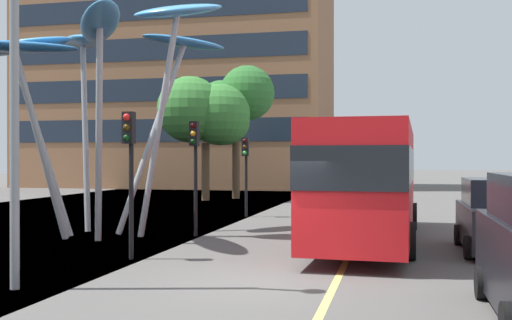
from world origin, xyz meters
TOP-DOWN VIEW (x-y plane):
  - ground at (-0.72, 0.00)m, footprint 120.00×240.00m
  - red_bus at (1.92, 6.77)m, footprint 3.07×11.63m
  - leaf_sculpture at (-6.81, 6.06)m, footprint 9.07×8.22m
  - traffic_light_kerb_near at (-3.82, 2.01)m, footprint 0.28×0.42m
  - traffic_light_kerb_far at (-3.69, 6.74)m, footprint 0.28×0.42m
  - traffic_light_island_mid at (-3.64, 13.47)m, footprint 0.28×0.42m
  - car_parked_mid at (5.40, 5.29)m, footprint 2.00×4.29m
  - street_lamp at (-4.25, -1.71)m, footprint 1.55×0.44m
  - tree_pavement_near at (-8.35, 22.61)m, footprint 5.41×5.53m
  - tree_pavement_far at (-7.24, 24.87)m, footprint 4.90×3.86m
  - backdrop_building at (-16.39, 40.00)m, footprint 26.62×11.99m

SIDE VIEW (x-z plane):
  - ground at x=-0.72m, z-range -0.10..0.00m
  - car_parked_mid at x=5.40m, z-range -0.06..1.94m
  - red_bus at x=1.92m, z-range 0.17..3.88m
  - traffic_light_island_mid at x=-3.64m, z-range 0.78..4.21m
  - traffic_light_kerb_near at x=-3.82m, z-range 0.83..4.56m
  - traffic_light_kerb_far at x=-3.69m, z-range 0.84..4.60m
  - tree_pavement_near at x=-8.35m, z-range 1.50..8.84m
  - street_lamp at x=-4.25m, z-range 1.10..10.03m
  - tree_pavement_far at x=-7.24m, z-range 1.88..10.17m
  - leaf_sculpture at x=-6.81m, z-range 2.16..9.96m
  - backdrop_building at x=-16.39m, z-range 0.00..26.20m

